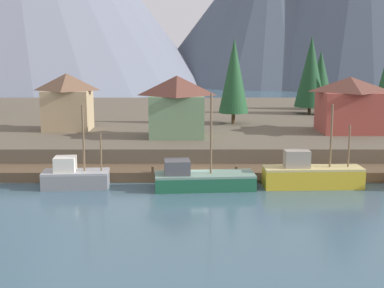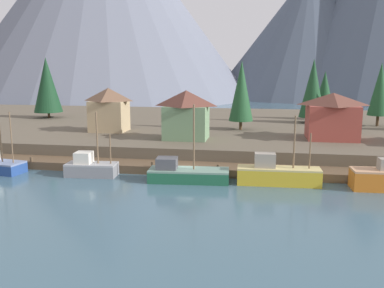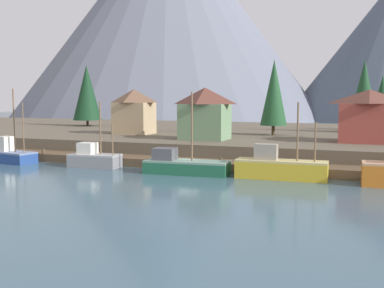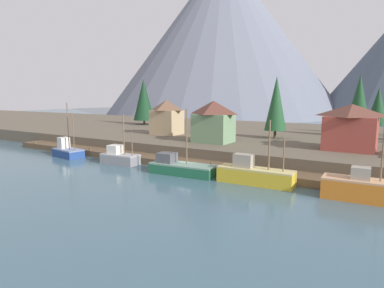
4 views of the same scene
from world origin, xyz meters
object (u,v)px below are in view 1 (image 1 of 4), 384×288
at_px(fishing_boat_grey, 77,176).
at_px(fishing_boat_yellow, 314,175).
at_px(house_red, 352,104).
at_px(house_tan, 70,101).
at_px(house_green, 180,106).
at_px(conifer_near_right, 236,76).
at_px(conifer_back_left, 323,74).
at_px(conifer_mid_right, 313,71).
at_px(fishing_boat_green, 204,179).

xyz_separation_m(fishing_boat_grey, fishing_boat_yellow, (21.96, 0.10, 0.11)).
xyz_separation_m(house_red, house_tan, (-34.91, 1.60, 0.18)).
xyz_separation_m(house_green, conifer_near_right, (7.37, 10.76, 2.89)).
relative_size(fishing_boat_grey, conifer_back_left, 0.80).
distance_m(fishing_boat_grey, conifer_back_left, 52.94).
xyz_separation_m(fishing_boat_grey, conifer_mid_right, (29.31, 35.18, 8.01)).
height_order(house_green, conifer_mid_right, conifer_mid_right).
xyz_separation_m(fishing_boat_grey, house_tan, (-4.73, 18.73, 5.07)).
distance_m(fishing_boat_yellow, house_tan, 32.92).
distance_m(fishing_boat_grey, conifer_near_right, 30.33).
bearing_deg(house_tan, conifer_near_right, 14.24).
bearing_deg(conifer_mid_right, fishing_boat_yellow, -101.83).
bearing_deg(fishing_boat_green, conifer_mid_right, 59.25).
distance_m(house_red, conifer_near_right, 15.64).
height_order(fishing_boat_yellow, conifer_near_right, conifer_near_right).
bearing_deg(fishing_boat_grey, house_green, 51.67).
height_order(house_red, conifer_back_left, conifer_back_left).
xyz_separation_m(fishing_boat_grey, house_green, (9.18, 13.37, 5.08)).
relative_size(fishing_boat_yellow, conifer_mid_right, 0.76).
xyz_separation_m(fishing_boat_yellow, house_green, (-12.78, 13.27, 4.96)).
xyz_separation_m(fishing_boat_yellow, conifer_mid_right, (7.35, 35.08, 7.90)).
bearing_deg(conifer_near_right, fishing_boat_yellow, -77.30).
height_order(fishing_boat_grey, house_tan, house_tan).
xyz_separation_m(conifer_near_right, conifer_mid_right, (12.76, 11.05, 0.04)).
bearing_deg(conifer_back_left, fishing_boat_yellow, -104.08).
relative_size(fishing_boat_green, conifer_back_left, 0.96).
height_order(fishing_boat_yellow, conifer_mid_right, conifer_mid_right).
bearing_deg(house_tan, conifer_back_left, 31.38).
relative_size(house_green, house_tan, 1.00).
relative_size(conifer_mid_right, conifer_back_left, 1.24).
bearing_deg(conifer_back_left, house_tan, -148.62).
height_order(house_red, conifer_near_right, conifer_near_right).
bearing_deg(conifer_near_right, conifer_mid_right, 40.89).
height_order(conifer_mid_right, conifer_back_left, conifer_mid_right).
relative_size(house_green, conifer_mid_right, 0.59).
distance_m(fishing_boat_grey, fishing_boat_green, 11.76).
xyz_separation_m(fishing_boat_green, conifer_mid_right, (17.57, 35.63, 8.14)).
bearing_deg(conifer_back_left, conifer_near_right, -132.51).
relative_size(house_green, conifer_back_left, 0.73).
distance_m(fishing_boat_yellow, conifer_mid_right, 36.70).
distance_m(fishing_boat_green, house_green, 14.99).
bearing_deg(house_green, conifer_back_left, 50.40).
relative_size(house_green, conifer_near_right, 0.62).
relative_size(conifer_near_right, conifer_mid_right, 0.96).
bearing_deg(house_green, house_red, 10.16).
bearing_deg(conifer_mid_right, conifer_near_right, -139.11).
distance_m(fishing_boat_yellow, conifer_near_right, 25.85).
distance_m(house_green, conifer_mid_right, 29.82).
relative_size(house_tan, conifer_mid_right, 0.59).
xyz_separation_m(fishing_boat_grey, conifer_near_right, (16.55, 24.13, 7.97)).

